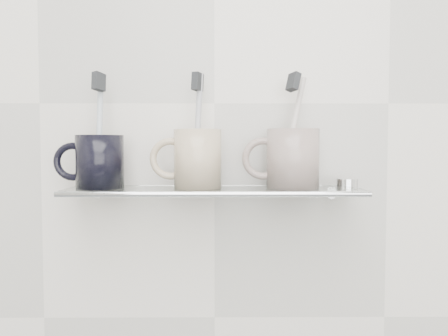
{
  "coord_description": "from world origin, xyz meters",
  "views": [
    {
      "loc": [
        0.01,
        0.3,
        1.17
      ],
      "look_at": [
        0.02,
        1.04,
        1.13
      ],
      "focal_mm": 35.0,
      "sensor_mm": 36.0,
      "label": 1
    }
  ],
  "objects_px": {
    "mug_center": "(198,159)",
    "mug_right": "(293,159)",
    "mug_left": "(100,162)",
    "shelf_glass": "(214,190)"
  },
  "relations": [
    {
      "from": "mug_center",
      "to": "mug_right",
      "type": "xyz_separation_m",
      "value": [
        0.16,
        0.0,
        0.0
      ]
    },
    {
      "from": "mug_left",
      "to": "mug_center",
      "type": "relative_size",
      "value": 0.9
    },
    {
      "from": "shelf_glass",
      "to": "mug_right",
      "type": "relative_size",
      "value": 4.95
    },
    {
      "from": "mug_left",
      "to": "mug_right",
      "type": "xyz_separation_m",
      "value": [
        0.33,
        0.0,
        0.01
      ]
    },
    {
      "from": "mug_center",
      "to": "mug_right",
      "type": "bearing_deg",
      "value": -16.46
    },
    {
      "from": "mug_left",
      "to": "mug_right",
      "type": "distance_m",
      "value": 0.33
    },
    {
      "from": "mug_right",
      "to": "mug_left",
      "type": "bearing_deg",
      "value": -157.85
    },
    {
      "from": "shelf_glass",
      "to": "mug_left",
      "type": "relative_size",
      "value": 5.53
    },
    {
      "from": "mug_left",
      "to": "mug_center",
      "type": "xyz_separation_m",
      "value": [
        0.17,
        0.0,
        0.0
      ]
    },
    {
      "from": "mug_left",
      "to": "mug_right",
      "type": "height_order",
      "value": "mug_right"
    }
  ]
}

